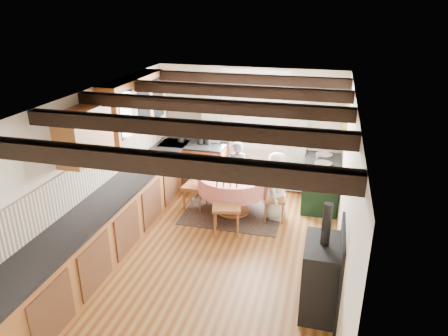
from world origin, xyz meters
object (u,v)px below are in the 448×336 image
(chair_near, at_px, (227,204))
(chair_left, at_px, (195,184))
(aga_range, at_px, (321,183))
(child_right, at_px, (277,186))
(cast_iron_stove, at_px, (323,259))
(dining_table, at_px, (233,194))
(chair_right, at_px, (275,196))
(child_far, at_px, (237,170))
(cup, at_px, (231,173))

(chair_near, height_order, chair_left, chair_near)
(aga_range, bearing_deg, child_right, -138.56)
(chair_left, height_order, cast_iron_stove, cast_iron_stove)
(dining_table, distance_m, chair_near, 0.72)
(chair_right, relative_size, child_right, 0.74)
(aga_range, height_order, child_far, child_far)
(dining_table, height_order, cup, cup)
(chair_right, distance_m, aga_range, 1.05)
(chair_near, bearing_deg, dining_table, 81.36)
(chair_left, bearing_deg, dining_table, 92.56)
(chair_right, bearing_deg, child_right, -7.24)
(dining_table, distance_m, child_right, 0.79)
(aga_range, bearing_deg, child_far, -178.67)
(chair_right, distance_m, child_right, 0.18)
(chair_left, xyz_separation_m, child_far, (0.63, 0.61, 0.10))
(chair_near, distance_m, chair_left, 1.07)
(cup, bearing_deg, dining_table, 47.86)
(chair_left, distance_m, cast_iron_stove, 3.22)
(aga_range, height_order, cup, aga_range)
(dining_table, distance_m, cup, 0.42)
(chair_right, distance_m, cast_iron_stove, 2.30)
(chair_near, xyz_separation_m, child_far, (-0.14, 1.34, 0.05))
(chair_near, xyz_separation_m, child_right, (0.70, 0.73, 0.08))
(chair_near, distance_m, child_far, 1.35)
(chair_left, distance_m, child_far, 0.88)
(chair_right, height_order, aga_range, aga_range)
(chair_left, relative_size, cup, 9.79)
(chair_left, xyz_separation_m, cup, (0.68, -0.08, 0.32))
(chair_left, relative_size, chair_right, 1.05)
(child_far, bearing_deg, child_right, 123.98)
(chair_left, height_order, cup, chair_left)
(dining_table, xyz_separation_m, child_right, (0.75, 0.03, 0.23))
(cast_iron_stove, xyz_separation_m, cup, (-1.64, 2.14, 0.06))
(child_right, bearing_deg, cast_iron_stove, -152.52)
(dining_table, xyz_separation_m, child_far, (-0.09, 0.64, 0.19))
(chair_near, height_order, aga_range, chair_near)
(aga_range, bearing_deg, chair_left, -163.78)
(child_far, xyz_separation_m, cup, (0.05, -0.68, 0.22))
(chair_right, relative_size, aga_range, 0.91)
(dining_table, distance_m, child_far, 0.67)
(chair_near, height_order, cast_iron_stove, cast_iron_stove)
(dining_table, xyz_separation_m, cast_iron_stove, (1.60, -2.19, 0.36))
(dining_table, height_order, child_right, child_right)
(child_right, bearing_deg, child_far, 60.41)
(chair_near, distance_m, cup, 0.72)
(dining_table, bearing_deg, child_right, 2.02)
(aga_range, bearing_deg, cast_iron_stove, -87.80)
(chair_left, bearing_deg, aga_range, 111.48)
(child_right, xyz_separation_m, cup, (-0.79, -0.07, 0.19))
(chair_right, relative_size, cast_iron_stove, 0.61)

